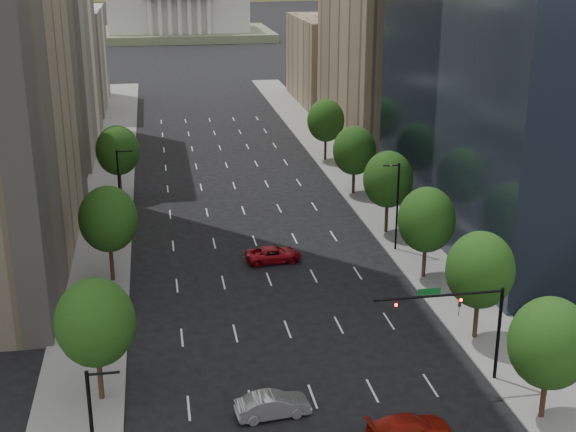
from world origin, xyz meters
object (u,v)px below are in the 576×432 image
traffic_signal (466,315)px  car_silver (273,405)px  capitol (178,11)px  car_red_far (274,254)px  car_red_near (409,428)px

traffic_signal → car_silver: size_ratio=1.88×
capitol → car_red_far: capitol is taller
capitol → car_red_far: 195.74m
car_red_far → car_red_near: bearing=-178.0°
traffic_signal → car_red_near: (-5.65, -5.75, -4.39)m
traffic_signal → capitol: 219.99m
car_silver → car_red_far: bearing=-15.0°
car_silver → car_red_far: car_silver is taller
car_silver → car_red_far: (4.06, 25.95, -0.06)m
car_silver → car_red_far: size_ratio=0.91×
capitol → traffic_signal: bearing=-87.3°
traffic_signal → car_red_far: traffic_signal is taller
capitol → car_silver: size_ratio=12.36×
traffic_signal → capitol: capitol is taller
car_red_near → capitol: bearing=-3.9°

